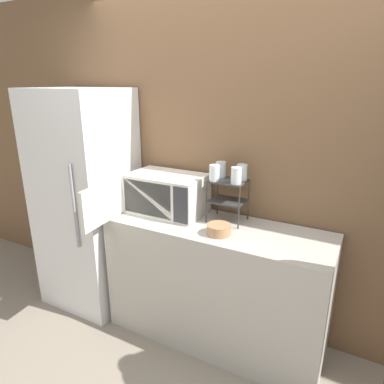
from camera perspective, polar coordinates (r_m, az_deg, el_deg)
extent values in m
plane|color=gray|center=(2.73, 0.97, -26.08)|extent=(12.00, 12.00, 0.00)
cube|color=brown|center=(2.58, 7.29, 4.44)|extent=(8.00, 0.06, 2.60)
cube|color=#B7B2A8|center=(2.64, 3.92, -14.97)|extent=(1.60, 0.56, 0.93)
cube|color=silver|center=(2.62, -4.14, -0.22)|extent=(0.57, 0.36, 0.30)
cube|color=#B7B2A8|center=(2.52, -7.51, -1.12)|extent=(0.41, 0.01, 0.26)
cube|color=#333338|center=(2.36, -1.94, -2.26)|extent=(0.11, 0.01, 0.26)
cube|color=silver|center=(2.48, -14.66, -1.83)|extent=(0.07, 0.45, 0.29)
cylinder|color=#333333|center=(2.42, 2.40, -1.70)|extent=(0.01, 0.01, 0.31)
cylinder|color=#333333|center=(2.33, 7.82, -2.65)|extent=(0.01, 0.01, 0.31)
cylinder|color=#333333|center=(2.58, 4.28, -0.42)|extent=(0.01, 0.01, 0.31)
cylinder|color=#333333|center=(2.50, 9.40, -1.27)|extent=(0.01, 0.01, 0.31)
cube|color=#333333|center=(2.45, 5.96, -1.48)|extent=(0.24, 0.19, 0.01)
cube|color=#333333|center=(2.41, 6.07, 1.82)|extent=(0.24, 0.19, 0.01)
cylinder|color=silver|center=(2.37, 3.76, 3.20)|extent=(0.07, 0.07, 0.11)
cylinder|color=silver|center=(2.41, 8.33, 3.28)|extent=(0.07, 0.07, 0.11)
cylinder|color=silver|center=(2.32, 7.39, 2.74)|extent=(0.07, 0.07, 0.11)
cylinder|color=silver|center=(2.47, 4.83, 3.76)|extent=(0.07, 0.07, 0.11)
cylinder|color=#AD7F56|center=(2.29, 4.47, -6.95)|extent=(0.09, 0.09, 0.01)
cylinder|color=#AD7F56|center=(2.28, 4.49, -6.25)|extent=(0.16, 0.16, 0.07)
cube|color=white|center=(3.05, -17.12, -1.45)|extent=(0.72, 0.63, 1.85)
cylinder|color=#99999E|center=(2.66, -19.00, -2.39)|extent=(0.02, 0.02, 0.65)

